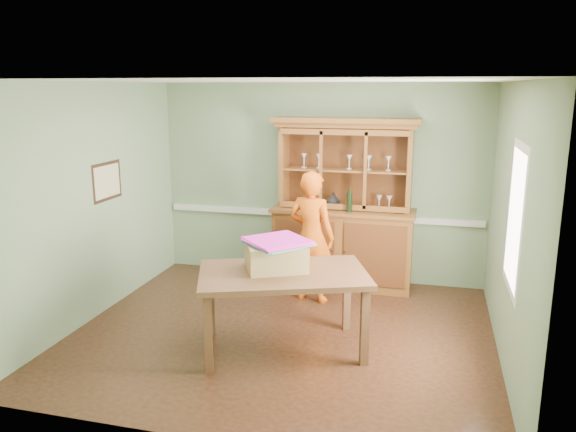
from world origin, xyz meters
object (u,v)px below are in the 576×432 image
(china_hutch, at_px, (343,228))
(dining_table, at_px, (283,281))
(cardboard_box, at_px, (276,256))
(person, at_px, (311,237))

(china_hutch, bearing_deg, dining_table, -97.30)
(china_hutch, bearing_deg, cardboard_box, -100.06)
(china_hutch, bearing_deg, person, -113.23)
(china_hutch, xyz_separation_m, cardboard_box, (-0.36, -2.04, 0.18))
(dining_table, relative_size, cardboard_box, 3.29)
(dining_table, bearing_deg, cardboard_box, 124.96)
(dining_table, xyz_separation_m, person, (-0.02, 1.43, 0.09))
(china_hutch, distance_m, person, 0.74)
(cardboard_box, relative_size, person, 0.35)
(dining_table, xyz_separation_m, cardboard_box, (-0.09, 0.06, 0.23))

